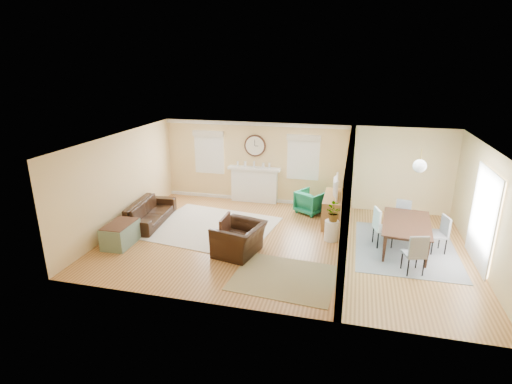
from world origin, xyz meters
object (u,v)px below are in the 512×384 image
at_px(sofa, 150,212).
at_px(green_chair, 311,202).
at_px(credenza, 332,209).
at_px(dining_table, 407,236).
at_px(eames_chair, 239,239).

bearing_deg(sofa, green_chair, -72.11).
bearing_deg(credenza, green_chair, 138.63).
xyz_separation_m(sofa, dining_table, (6.92, -0.02, 0.03)).
xyz_separation_m(sofa, eames_chair, (3.03, -1.25, 0.06)).
xyz_separation_m(sofa, green_chair, (4.35, 1.90, 0.03)).
distance_m(green_chair, dining_table, 3.21).
relative_size(sofa, eames_chair, 1.86).
height_order(sofa, green_chair, green_chair).
distance_m(green_chair, credenza, 0.93).
height_order(sofa, dining_table, dining_table).
height_order(eames_chair, dining_table, eames_chair).
bearing_deg(dining_table, credenza, 60.50).
bearing_deg(eames_chair, dining_table, 119.56).
distance_m(eames_chair, credenza, 3.25).
distance_m(sofa, green_chair, 4.75).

